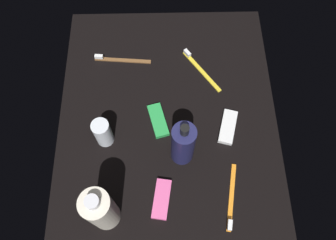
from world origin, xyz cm
name	(u,v)px	position (x,y,z in cm)	size (l,w,h in cm)	color
ground_plane	(168,125)	(0.00, 0.00, -0.60)	(84.00, 64.00, 1.20)	black
lotion_bottle	(183,144)	(-9.32, -3.70, 8.29)	(6.22, 6.22, 18.98)	#1D1E4A
bodywash_bottle	(101,210)	(-25.73, 16.38, 9.08)	(7.18, 7.18, 19.87)	silver
deodorant_stick	(103,133)	(-4.37, 17.91, 4.97)	(4.81, 4.81, 9.94)	silver
toothbrush_brown	(119,59)	(22.64, 15.12, 0.61)	(2.80, 18.04, 2.10)	brown
toothbrush_yellow	(200,68)	(18.87, -10.32, 0.61)	(15.42, 11.33, 2.10)	yellow
toothbrush_orange	(231,201)	(-22.60, -16.25, 0.61)	(17.93, 4.37, 2.10)	orange
snack_bar_pink	(162,199)	(-21.88, 2.12, 0.75)	(10.40, 4.00, 1.50)	#E55999
snack_bar_white	(228,127)	(-1.51, -17.32, 0.75)	(10.40, 4.00, 1.50)	white
snack_bar_green	(158,120)	(0.93, 2.88, 0.75)	(10.40, 4.00, 1.50)	green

